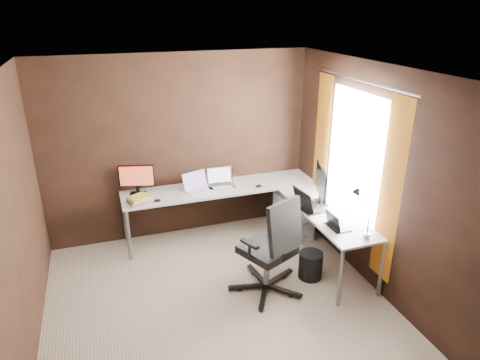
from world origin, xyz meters
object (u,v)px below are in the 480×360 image
at_px(drawer_pedestal, 293,216).
at_px(laptop_black_small, 336,224).
at_px(laptop_silver, 220,182).
at_px(laptop_black_big, 307,204).
at_px(monitor_left, 137,178).
at_px(monitor_right, 321,183).
at_px(laptop_white, 197,186).
at_px(wastebasket, 311,265).
at_px(desk_lamp, 361,207).
at_px(office_chair, 270,264).
at_px(book_stack, 139,199).

bearing_deg(drawer_pedestal, laptop_black_small, -92.66).
xyz_separation_m(laptop_silver, laptop_black_big, (0.80, -1.04, 0.00)).
distance_m(monitor_left, laptop_silver, 1.13).
bearing_deg(monitor_right, laptop_black_small, -174.08).
xyz_separation_m(laptop_white, wastebasket, (1.04, -1.35, -0.62)).
height_order(monitor_left, wastebasket, monitor_left).
distance_m(laptop_black_big, wastebasket, 0.73).
relative_size(desk_lamp, office_chair, 0.47).
bearing_deg(laptop_silver, wastebasket, -60.71).
xyz_separation_m(monitor_right, laptop_silver, (-1.02, 0.95, -0.22)).
bearing_deg(laptop_white, monitor_left, 150.69).
height_order(drawer_pedestal, laptop_white, laptop_white).
bearing_deg(laptop_silver, monitor_right, -40.17).
bearing_deg(desk_lamp, monitor_right, 93.74).
bearing_deg(desk_lamp, laptop_silver, 123.42).
xyz_separation_m(monitor_left, wastebasket, (1.81, -1.48, -0.79)).
bearing_deg(laptop_white, laptop_silver, -9.75).
height_order(monitor_left, laptop_silver, monitor_left).
distance_m(laptop_black_small, book_stack, 2.43).
height_order(monitor_right, laptop_black_big, monitor_right).
relative_size(laptop_white, desk_lamp, 0.77).
distance_m(desk_lamp, wastebasket, 1.05).
bearing_deg(monitor_right, drawer_pedestal, 27.55).
bearing_deg(laptop_black_small, laptop_black_big, 7.87).
bearing_deg(wastebasket, book_stack, 146.59).
xyz_separation_m(drawer_pedestal, laptop_silver, (-0.93, 0.41, 0.48)).
bearing_deg(monitor_right, laptop_black_big, 130.67).
height_order(monitor_right, office_chair, monitor_right).
distance_m(drawer_pedestal, laptop_black_small, 1.26).
xyz_separation_m(laptop_black_small, wastebasket, (-0.18, 0.17, -0.61)).
relative_size(monitor_left, laptop_silver, 1.19).
height_order(monitor_left, desk_lamp, desk_lamp).
bearing_deg(book_stack, wastebasket, -33.41).
xyz_separation_m(laptop_black_big, book_stack, (-1.92, 0.84, -0.01)).
xyz_separation_m(laptop_white, laptop_black_small, (1.22, -1.52, -0.01)).
relative_size(monitor_left, wastebasket, 1.37).
distance_m(book_stack, desk_lamp, 2.69).
distance_m(drawer_pedestal, laptop_white, 1.41).
distance_m(monitor_left, laptop_black_big, 2.22).
bearing_deg(wastebasket, office_chair, -171.85).
height_order(monitor_right, desk_lamp, desk_lamp).
height_order(monitor_right, book_stack, monitor_right).
distance_m(drawer_pedestal, laptop_black_big, 0.81).
xyz_separation_m(drawer_pedestal, desk_lamp, (0.07, -1.41, 0.77)).
relative_size(drawer_pedestal, office_chair, 0.51).
distance_m(laptop_black_big, office_chair, 0.91).
relative_size(laptop_white, wastebasket, 1.29).
bearing_deg(monitor_left, office_chair, -36.62).
xyz_separation_m(book_stack, wastebasket, (1.82, -1.20, -0.61)).
relative_size(laptop_black_small, book_stack, 0.88).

